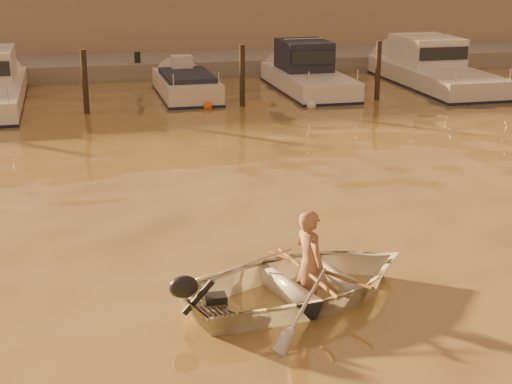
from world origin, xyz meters
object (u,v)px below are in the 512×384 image
object	(u,v)px
moored_boat_5	(434,69)
waterfront_building	(78,5)
dinghy	(304,282)
moored_boat_3	(186,90)
moored_boat_4	(308,74)
person	(310,264)

from	to	relation	value
moored_boat_5	waterfront_building	distance (m)	16.86
dinghy	moored_boat_3	bearing A→B (deg)	-19.74
moored_boat_4	waterfront_building	size ratio (longest dim) A/B	0.14
dinghy	person	bearing A→B (deg)	-90.00
moored_boat_3	moored_boat_4	bearing A→B (deg)	0.00
person	moored_boat_3	size ratio (longest dim) A/B	0.31
moored_boat_3	moored_boat_5	distance (m)	9.38
person	moored_boat_5	xyz separation A→B (m)	(10.10, 16.67, 0.09)
waterfront_building	dinghy	bearing A→B (deg)	-84.92
moored_boat_3	waterfront_building	distance (m)	11.68
moored_boat_5	moored_boat_3	bearing A→B (deg)	180.00
person	moored_boat_3	xyz separation A→B (m)	(0.73, 16.67, -0.31)
moored_boat_3	moored_boat_5	xyz separation A→B (m)	(9.37, 0.00, 0.40)
moored_boat_3	waterfront_building	xyz separation A→B (m)	(-3.28, 11.00, 2.17)
moored_boat_4	moored_boat_5	distance (m)	4.93
moored_boat_5	waterfront_building	world-z (taller)	waterfront_building
person	moored_boat_5	world-z (taller)	moored_boat_5
person	moored_boat_3	distance (m)	16.69
moored_boat_3	moored_boat_5	size ratio (longest dim) A/B	0.65
dinghy	moored_boat_3	xyz separation A→B (m)	(0.82, 16.70, -0.04)
moored_boat_3	moored_boat_4	distance (m)	4.46
dinghy	moored_boat_5	world-z (taller)	moored_boat_5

